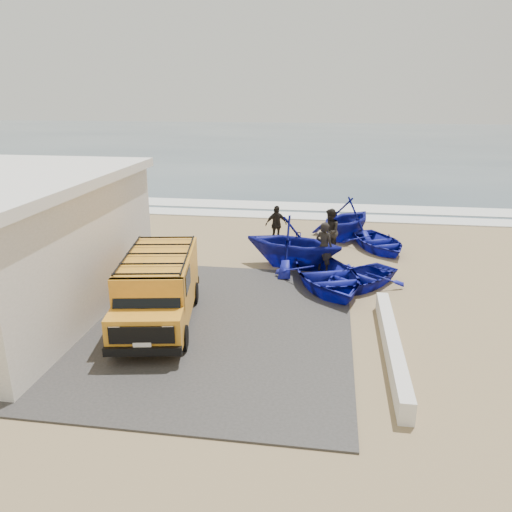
{
  "coord_description": "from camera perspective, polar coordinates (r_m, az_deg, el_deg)",
  "views": [
    {
      "loc": [
        3.21,
        -15.07,
        6.61
      ],
      "look_at": [
        0.78,
        1.12,
        1.2
      ],
      "focal_mm": 35.0,
      "sensor_mm": 36.0,
      "label": 1
    }
  ],
  "objects": [
    {
      "name": "parapet",
      "position": [
        13.74,
        15.26,
        -9.86
      ],
      "size": [
        0.35,
        6.0,
        0.55
      ],
      "primitive_type": "cube",
      "color": "silver",
      "rests_on": "ground"
    },
    {
      "name": "boat_mid_right",
      "position": [
        22.41,
        13.87,
        1.55
      ],
      "size": [
        3.66,
        4.17,
        0.72
      ],
      "primitive_type": "imported",
      "rotation": [
        0.0,
        0.0,
        0.41
      ],
      "color": "#131A9C",
      "rests_on": "ground"
    },
    {
      "name": "boat_far_left",
      "position": [
        23.65,
        10.25,
        4.23
      ],
      "size": [
        4.71,
        4.87,
        1.97
      ],
      "primitive_type": "imported",
      "rotation": [
        0.0,
        0.0,
        -0.56
      ],
      "color": "#131A9C",
      "rests_on": "ground"
    },
    {
      "name": "slab",
      "position": [
        15.53,
        -12.03,
        -7.23
      ],
      "size": [
        12.0,
        10.0,
        0.05
      ],
      "primitive_type": "cube",
      "color": "#3D3A38",
      "rests_on": "ground"
    },
    {
      "name": "ground",
      "position": [
        16.76,
        -3.21,
        -4.96
      ],
      "size": [
        160.0,
        160.0,
        0.0
      ],
      "primitive_type": "plane",
      "color": "#977F57"
    },
    {
      "name": "ocean",
      "position": [
        71.44,
        6.09,
        12.88
      ],
      "size": [
        180.0,
        88.0,
        0.01
      ],
      "primitive_type": "cube",
      "color": "#385166",
      "rests_on": "ground"
    },
    {
      "name": "fisherman_back",
      "position": [
        22.68,
        2.31,
        3.62
      ],
      "size": [
        1.11,
        0.85,
        1.75
      ],
      "primitive_type": "imported",
      "rotation": [
        0.0,
        0.0,
        0.48
      ],
      "color": "black",
      "rests_on": "ground"
    },
    {
      "name": "boat_mid_left",
      "position": [
        19.53,
        4.25,
        1.61
      ],
      "size": [
        4.61,
        4.23,
        2.04
      ],
      "primitive_type": "imported",
      "rotation": [
        0.0,
        0.0,
        1.31
      ],
      "color": "#131A9C",
      "rests_on": "ground"
    },
    {
      "name": "boat_near_right",
      "position": [
        18.0,
        11.53,
        -2.45
      ],
      "size": [
        4.04,
        4.12,
        0.7
      ],
      "primitive_type": "imported",
      "rotation": [
        0.0,
        0.0,
        -0.73
      ],
      "color": "#131A9C",
      "rests_on": "ground"
    },
    {
      "name": "fisherman_middle",
      "position": [
        21.31,
        8.42,
        2.77
      ],
      "size": [
        0.8,
        1.0,
        1.96
      ],
      "primitive_type": "imported",
      "rotation": [
        0.0,
        0.0,
        -1.5
      ],
      "color": "black",
      "rests_on": "ground"
    },
    {
      "name": "fisherman_front",
      "position": [
        19.1,
        7.78,
        0.99
      ],
      "size": [
        0.86,
        0.76,
        1.97
      ],
      "primitive_type": "imported",
      "rotation": [
        0.0,
        0.0,
        2.63
      ],
      "color": "black",
      "rests_on": "ground"
    },
    {
      "name": "surf_wash",
      "position": [
        30.46,
        2.31,
        5.78
      ],
      "size": [
        180.0,
        2.2,
        0.04
      ],
      "primitive_type": "cube",
      "color": "white",
      "rests_on": "ground"
    },
    {
      "name": "boat_near_left",
      "position": [
        17.7,
        8.12,
        -2.27
      ],
      "size": [
        4.39,
        5.13,
        0.9
      ],
      "primitive_type": "imported",
      "rotation": [
        0.0,
        0.0,
        0.35
      ],
      "color": "#131A9C",
      "rests_on": "ground"
    },
    {
      "name": "surf_line",
      "position": [
        28.04,
        1.74,
        4.71
      ],
      "size": [
        180.0,
        1.6,
        0.06
      ],
      "primitive_type": "cube",
      "color": "white",
      "rests_on": "ground"
    },
    {
      "name": "van",
      "position": [
        14.97,
        -11.12,
        -3.49
      ],
      "size": [
        2.76,
        5.22,
        2.13
      ],
      "rotation": [
        0.0,
        0.0,
        0.17
      ],
      "color": "orange",
      "rests_on": "ground"
    }
  ]
}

